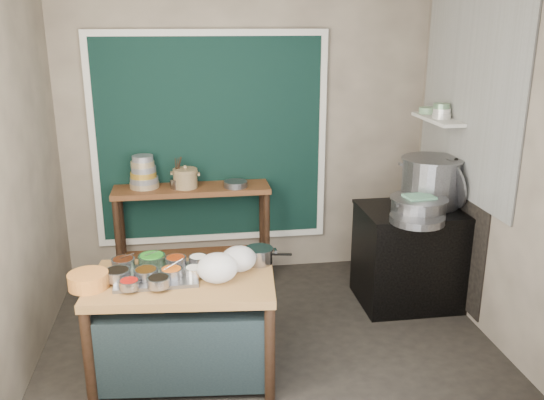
{
  "coord_description": "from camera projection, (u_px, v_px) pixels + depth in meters",
  "views": [
    {
      "loc": [
        -0.58,
        -3.93,
        2.44
      ],
      "look_at": [
        0.05,
        0.25,
        1.11
      ],
      "focal_mm": 38.0,
      "sensor_mm": 36.0,
      "label": 1
    }
  ],
  "objects": [
    {
      "name": "left_wall",
      "position": [
        10.0,
        182.0,
        3.85
      ],
      "size": [
        0.02,
        3.0,
        2.8
      ],
      "primitive_type": "cube",
      "color": "gray",
      "rests_on": "floor"
    },
    {
      "name": "shallow_pan",
      "position": [
        417.0,
        219.0,
        4.62
      ],
      "size": [
        0.44,
        0.44,
        0.06
      ],
      "primitive_type": "cylinder",
      "rotation": [
        0.0,
        0.0,
        0.01
      ],
      "color": "gray",
      "rests_on": "stove_top"
    },
    {
      "name": "condiment_bowls",
      "position": [
        153.0,
        269.0,
        3.93
      ],
      "size": [
        0.69,
        0.52,
        0.08
      ],
      "color": "gray",
      "rests_on": "condiment_tray"
    },
    {
      "name": "back_counter",
      "position": [
        194.0,
        234.0,
        5.51
      ],
      "size": [
        1.45,
        0.4,
        0.95
      ],
      "primitive_type": "cube",
      "color": "brown",
      "rests_on": "floor"
    },
    {
      "name": "yellow_basin",
      "position": [
        88.0,
        280.0,
        3.78
      ],
      "size": [
        0.34,
        0.34,
        0.1
      ],
      "primitive_type": "cylinder",
      "rotation": [
        0.0,
        0.0,
        0.34
      ],
      "color": "#C4712F",
      "rests_on": "prep_table"
    },
    {
      "name": "steamer",
      "position": [
        419.0,
        207.0,
        4.76
      ],
      "size": [
        0.63,
        0.63,
        0.16
      ],
      "primitive_type": null,
      "rotation": [
        0.0,
        0.0,
        0.36
      ],
      "color": "gray",
      "rests_on": "stove_top"
    },
    {
      "name": "plastic_bag_b",
      "position": [
        239.0,
        259.0,
        4.02
      ],
      "size": [
        0.26,
        0.22,
        0.18
      ],
      "primitive_type": "ellipsoid",
      "rotation": [
        0.0,
        0.0,
        -0.06
      ],
      "color": "white",
      "rests_on": "prep_table"
    },
    {
      "name": "utensil_cup",
      "position": [
        178.0,
        183.0,
        5.32
      ],
      "size": [
        0.17,
        0.17,
        0.09
      ],
      "primitive_type": "cylinder",
      "rotation": [
        0.0,
        0.0,
        0.13
      ],
      "color": "gray",
      "rests_on": "back_counter"
    },
    {
      "name": "stock_pot",
      "position": [
        431.0,
        182.0,
        5.01
      ],
      "size": [
        0.67,
        0.67,
        0.42
      ],
      "primitive_type": null,
      "rotation": [
        0.0,
        0.0,
        -0.29
      ],
      "color": "gray",
      "rests_on": "stove_top"
    },
    {
      "name": "green_cloth",
      "position": [
        419.0,
        197.0,
        4.74
      ],
      "size": [
        0.25,
        0.21,
        0.02
      ],
      "primitive_type": "cube",
      "rotation": [
        0.0,
        0.0,
        0.12
      ],
      "color": "#5D9573",
      "rests_on": "steamer"
    },
    {
      "name": "right_wall",
      "position": [
        499.0,
        163.0,
        4.35
      ],
      "size": [
        0.02,
        3.0,
        2.8
      ],
      "primitive_type": "cube",
      "color": "gray",
      "rests_on": "floor"
    },
    {
      "name": "shelf_bowl_green",
      "position": [
        428.0,
        110.0,
        5.29
      ],
      "size": [
        0.2,
        0.2,
        0.06
      ],
      "primitive_type": "cylinder",
      "rotation": [
        0.0,
        0.0,
        0.38
      ],
      "color": "gray",
      "rests_on": "wall_shelf"
    },
    {
      "name": "plastic_bag_a",
      "position": [
        218.0,
        268.0,
        3.85
      ],
      "size": [
        0.31,
        0.28,
        0.21
      ],
      "primitive_type": "ellipsoid",
      "rotation": [
        0.0,
        0.0,
        -0.17
      ],
      "color": "white",
      "rests_on": "prep_table"
    },
    {
      "name": "back_wall",
      "position": [
        247.0,
        133.0,
        5.52
      ],
      "size": [
        3.5,
        0.02,
        2.8
      ],
      "primitive_type": "cube",
      "color": "gray",
      "rests_on": "floor"
    },
    {
      "name": "curtain_frame",
      "position": [
        211.0,
        140.0,
        5.44
      ],
      "size": [
        2.22,
        0.03,
        2.02
      ],
      "primitive_type": null,
      "color": "beige",
      "rests_on": "back_wall"
    },
    {
      "name": "stove_top",
      "position": [
        415.0,
        210.0,
        4.97
      ],
      "size": [
        0.92,
        0.69,
        0.03
      ],
      "primitive_type": "cube",
      "color": "black",
      "rests_on": "stove_block"
    },
    {
      "name": "tile_panel",
      "position": [
        468.0,
        95.0,
        4.73
      ],
      "size": [
        0.02,
        1.7,
        1.7
      ],
      "primitive_type": "cube",
      "color": "#B2B2AA",
      "rests_on": "right_wall"
    },
    {
      "name": "saucepan",
      "position": [
        259.0,
        256.0,
        4.16
      ],
      "size": [
        0.25,
        0.25,
        0.12
      ],
      "primitive_type": null,
      "rotation": [
        0.0,
        0.0,
        -0.19
      ],
      "color": "gray",
      "rests_on": "prep_table"
    },
    {
      "name": "prep_table",
      "position": [
        184.0,
        328.0,
        4.03
      ],
      "size": [
        1.32,
        0.84,
        0.75
      ],
      "primitive_type": "cube",
      "rotation": [
        0.0,
        0.0,
        -0.1
      ],
      "color": "brown",
      "rests_on": "floor"
    },
    {
      "name": "condiment_tray",
      "position": [
        156.0,
        276.0,
        3.93
      ],
      "size": [
        0.57,
        0.41,
        0.02
      ],
      "primitive_type": "cube",
      "rotation": [
        0.0,
        0.0,
        0.03
      ],
      "color": "gray",
      "rests_on": "prep_table"
    },
    {
      "name": "pot_lid",
      "position": [
        452.0,
        183.0,
        4.94
      ],
      "size": [
        0.15,
        0.45,
        0.44
      ],
      "primitive_type": "cylinder",
      "rotation": [
        0.0,
        1.36,
        0.09
      ],
      "color": "gray",
      "rests_on": "stove_top"
    },
    {
      "name": "floor",
      "position": [
        270.0,
        346.0,
        4.52
      ],
      "size": [
        3.5,
        3.0,
        0.02
      ],
      "primitive_type": "cube",
      "color": "#28241E",
      "rests_on": "ground"
    },
    {
      "name": "shelf_bowl_stack",
      "position": [
        441.0,
        111.0,
        5.01
      ],
      "size": [
        0.16,
        0.16,
        0.13
      ],
      "color": "silver",
      "rests_on": "wall_shelf"
    },
    {
      "name": "wide_bowl",
      "position": [
        236.0,
        184.0,
        5.35
      ],
      "size": [
        0.24,
        0.24,
        0.05
      ],
      "primitive_type": "cylinder",
      "rotation": [
        0.0,
        0.0,
        0.11
      ],
      "color": "gray",
      "rests_on": "back_counter"
    },
    {
      "name": "soot_patch",
      "position": [
        450.0,
        222.0,
        5.17
      ],
      "size": [
        0.01,
        1.3,
        1.3
      ],
      "primitive_type": "cube",
      "color": "black",
      "rests_on": "right_wall"
    },
    {
      "name": "curtain_panel",
      "position": [
        211.0,
        140.0,
        5.45
      ],
      "size": [
        2.1,
        0.02,
        1.9
      ],
      "primitive_type": "cube",
      "color": "black",
      "rests_on": "back_wall"
    },
    {
      "name": "ceramic_crock",
      "position": [
        185.0,
        179.0,
        5.31
      ],
      "size": [
        0.3,
        0.3,
        0.16
      ],
      "primitive_type": null,
      "rotation": [
        0.0,
        0.0,
        -0.3
      ],
      "color": "#8B6F4C",
      "rests_on": "back_counter"
    },
    {
      "name": "wall_shelf",
      "position": [
        438.0,
        119.0,
        5.07
      ],
      "size": [
        0.22,
        0.7,
        0.03
      ],
      "primitive_type": "cube",
      "color": "beige",
      "rests_on": "right_wall"
    },
    {
      "name": "stove_block",
      "position": [
        411.0,
        257.0,
        5.1
      ],
      "size": [
        0.9,
        0.68,
        0.85
      ],
      "primitive_type": "cube",
      "color": "black",
      "rests_on": "floor"
    },
    {
      "name": "bowl_stack",
      "position": [
        144.0,
        174.0,
        5.3
      ],
      "size": [
        0.27,
        0.27,
        0.3
      ],
      "color": "tan",
      "rests_on": "back_counter"
    }
  ]
}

